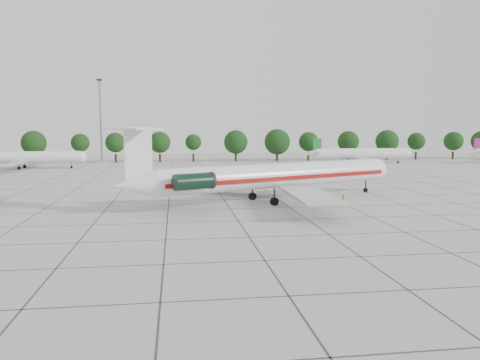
{
  "coord_description": "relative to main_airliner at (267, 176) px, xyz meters",
  "views": [
    {
      "loc": [
        -6.94,
        -59.74,
        10.59
      ],
      "look_at": [
        1.63,
        2.36,
        3.5
      ],
      "focal_mm": 35.0,
      "sensor_mm": 36.0,
      "label": 1
    }
  ],
  "objects": [
    {
      "name": "bg_airliner_b",
      "position": [
        -50.91,
        60.64,
        -0.84
      ],
      "size": [
        28.24,
        27.2,
        7.4
      ],
      "color": "silver",
      "rests_on": "ground"
    },
    {
      "name": "ground_crew",
      "position": [
        8.94,
        -6.27,
        -2.84
      ],
      "size": [
        0.77,
        0.63,
        1.83
      ],
      "primitive_type": "imported",
      "rotation": [
        0.0,
        0.0,
        3.47
      ],
      "color": "#CD610C",
      "rests_on": "ground"
    },
    {
      "name": "apron_joints",
      "position": [
        -5.83,
        10.19,
        -3.75
      ],
      "size": [
        170.0,
        170.0,
        0.02
      ],
      "primitive_type": "cube",
      "color": "#383838",
      "rests_on": "ground"
    },
    {
      "name": "floodlight_mast",
      "position": [
        -35.83,
        87.19,
        10.53
      ],
      "size": [
        1.6,
        1.6,
        25.45
      ],
      "color": "slate",
      "rests_on": "ground"
    },
    {
      "name": "main_airliner",
      "position": [
        0.0,
        0.0,
        0.0
      ],
      "size": [
        43.55,
        32.77,
        10.63
      ],
      "rotation": [
        0.0,
        0.0,
        0.4
      ],
      "color": "silver",
      "rests_on": "ground"
    },
    {
      "name": "tree_line",
      "position": [
        -17.52,
        80.19,
        2.23
      ],
      "size": [
        249.86,
        8.44,
        10.22
      ],
      "color": "#332114",
      "rests_on": "ground"
    },
    {
      "name": "ground",
      "position": [
        -5.83,
        -4.81,
        -3.75
      ],
      "size": [
        260.0,
        260.0,
        0.0
      ],
      "primitive_type": "plane",
      "color": "#BBBBB3",
      "rests_on": "ground"
    },
    {
      "name": "bg_airliner_d",
      "position": [
        40.69,
        65.08,
        -0.84
      ],
      "size": [
        28.24,
        27.2,
        7.4
      ],
      "color": "silver",
      "rests_on": "ground"
    }
  ]
}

